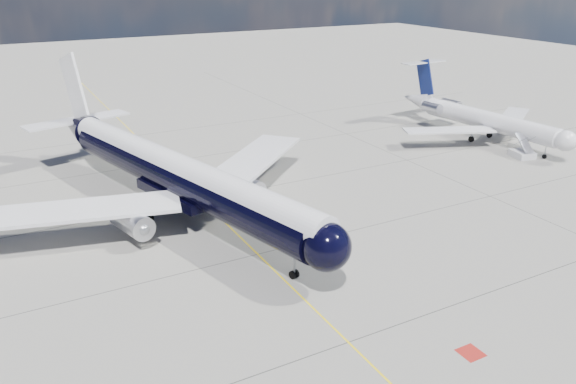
# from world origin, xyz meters

# --- Properties ---
(ground) EXTENTS (320.00, 320.00, 0.00)m
(ground) POSITION_xyz_m (0.00, 30.00, 0.00)
(ground) COLOR gray
(ground) RESTS_ON ground
(taxiway_centerline) EXTENTS (0.16, 160.00, 0.01)m
(taxiway_centerline) POSITION_xyz_m (0.00, 25.00, 0.00)
(taxiway_centerline) COLOR yellow
(taxiway_centerline) RESTS_ON ground
(red_marking) EXTENTS (1.60, 1.60, 0.01)m
(red_marking) POSITION_xyz_m (6.80, -10.00, 0.00)
(red_marking) COLOR maroon
(red_marking) RESTS_ON ground
(main_airliner) EXTENTS (41.15, 50.93, 14.93)m
(main_airliner) POSITION_xyz_m (-3.80, 22.86, 4.63)
(main_airliner) COLOR black
(main_airliner) RESTS_ON ground
(regional_jet) EXTENTS (27.78, 31.99, 10.83)m
(regional_jet) POSITION_xyz_m (46.34, 28.46, 3.42)
(regional_jet) COLOR silver
(regional_jet) RESTS_ON ground
(boarding_stair) EXTENTS (3.08, 3.54, 3.39)m
(boarding_stair) POSITION_xyz_m (45.07, 18.35, 0.63)
(boarding_stair) COLOR silver
(boarding_stair) RESTS_ON ground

